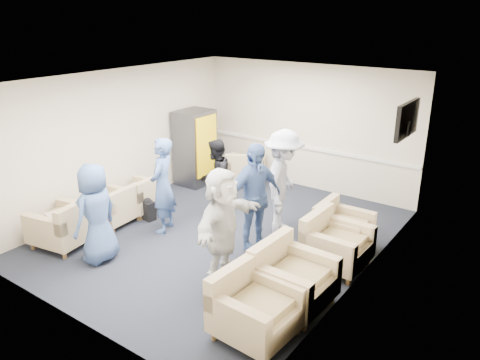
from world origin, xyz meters
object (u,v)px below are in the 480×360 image
Objects in this scene: armchair_left_near at (66,226)px; armchair_right_near at (252,310)px; person_back_left at (216,178)px; person_back_right at (283,182)px; armchair_left_far at (141,197)px; person_mid_right at (254,198)px; armchair_right_midfar at (334,245)px; armchair_left_mid at (114,208)px; armchair_corner at (246,170)px; person_front_right at (223,224)px; person_mid_left at (163,185)px; armchair_right_midnear at (290,279)px; armchair_right_far at (340,229)px; person_front_left at (96,213)px; vending_machine at (195,147)px.

armchair_right_near reaches higher than armchair_left_near.
armchair_right_near is at bearing 30.17° from person_back_left.
armchair_left_far is at bearing 88.15° from person_back_right.
armchair_right_midfar is at bearing -60.81° from person_mid_right.
armchair_corner is at bearing 161.70° from armchair_left_mid.
person_mid_left is at bearing 64.37° from person_front_right.
person_mid_left is at bearing 79.13° from armchair_right_midnear.
armchair_right_near reaches higher than armchair_corner.
person_mid_left is 1.01× the size of person_front_right.
armchair_left_near is 1.05m from armchair_left_mid.
person_front_right reaches higher than armchair_right_midnear.
armchair_right_midnear reaches higher than armchair_left_near.
person_mid_left is 1.90m from person_front_right.
armchair_right_far is at bearing -35.16° from person_front_right.
armchair_left_near reaches higher than armchair_left_mid.
person_front_right is (2.71, 0.76, 0.49)m from armchair_left_near.
person_front_left is 0.95× the size of person_front_right.
armchair_left_far is 0.53× the size of person_front_left.
armchair_left_far is 2.89m from person_back_right.
armchair_right_far reaches higher than armchair_left_far.
armchair_right_far is 3.92m from person_front_left.
armchair_right_midfar is 1.77m from person_front_right.
person_front_left is 2.46m from person_mid_right.
person_back_right reaches higher than armchair_right_midfar.
person_back_right reaches higher than armchair_left_far.
vending_machine reaches higher than armchair_left_near.
vending_machine is (-4.08, 2.85, 0.47)m from armchair_right_midnear.
person_front_left reaches higher than armchair_right_midnear.
person_mid_right is 0.96m from person_front_right.
armchair_right_far is 3.35m from armchair_corner.
vending_machine is at bearing -179.90° from armchair_left_mid.
person_mid_left is at bearing 66.00° from armchair_right_near.
vending_machine is at bearing 39.58° from person_front_right.
person_front_left is 0.93× the size of person_mid_left.
person_mid_right is (-1.25, 0.99, 0.54)m from armchair_right_midnear.
armchair_right_far is 3.12m from person_mid_left.
armchair_right_far is (3.72, 2.63, -0.03)m from armchair_left_near.
armchair_corner is 4.17m from person_front_left.
armchair_right_midnear is at bearing 178.84° from armchair_right_midfar.
person_back_right is (2.87, -1.02, 0.09)m from vending_machine.
armchair_right_midnear reaches higher than armchair_left_far.
armchair_right_midfar is 3.84m from armchair_corner.
armchair_left_far is 1.03× the size of armchair_right_far.
person_front_left is at bearing 81.82° from armchair_left_near.
armchair_right_midfar is 3.09m from person_mid_left.
armchair_right_far is (-0.13, 1.90, -0.05)m from armchair_right_midnear.
armchair_corner is 1.79m from person_back_left.
armchair_left_near is at bearing 117.67° from armchair_right_midfar.
person_front_right is (2.74, -0.29, 0.53)m from armchair_left_mid.
armchair_corner is at bearing -178.96° from person_back_left.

